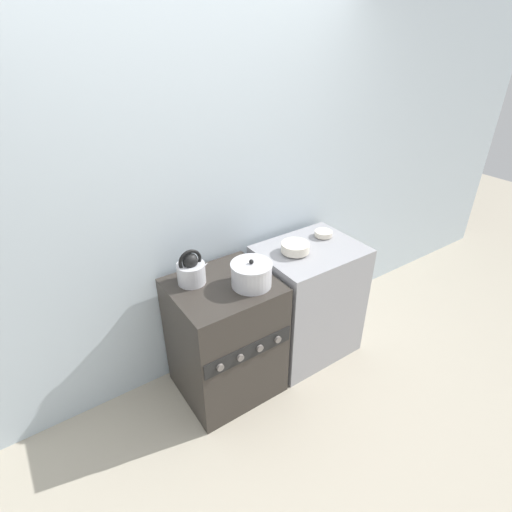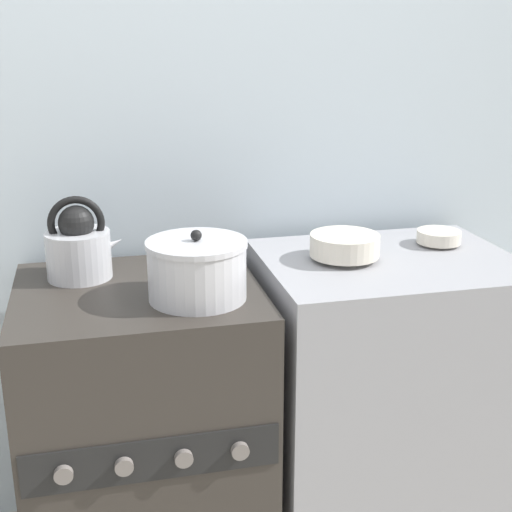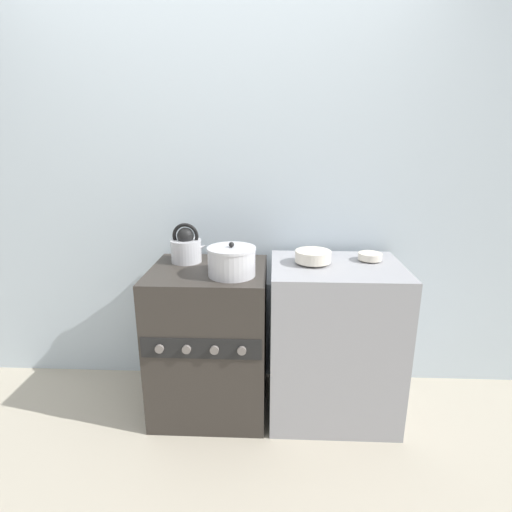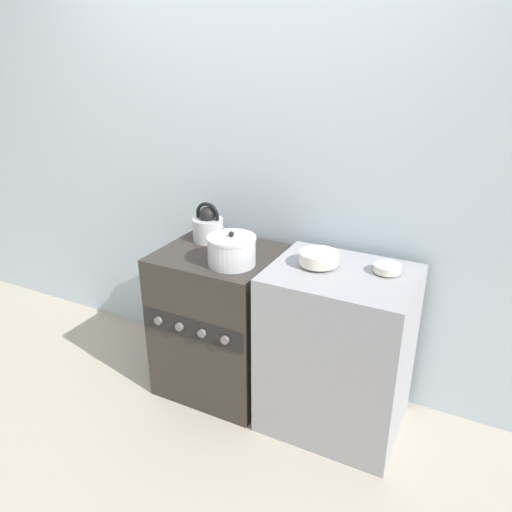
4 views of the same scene
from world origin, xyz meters
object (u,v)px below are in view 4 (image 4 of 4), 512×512
Objects in this scene: cooking_pot at (232,250)px; enamel_bowl at (319,258)px; kettle at (208,226)px; small_ceramic_bowl at (387,268)px; stove at (221,321)px.

enamel_bowl is (0.43, 0.11, 0.00)m from cooking_pot.
kettle is at bearing 141.05° from cooking_pot.
cooking_pot is at bearing -165.68° from enamel_bowl.
enamel_bowl is 1.49× the size of small_ceramic_bowl.
small_ceramic_bowl is at bearing 13.44° from cooking_pot.
small_ceramic_bowl is at bearing -2.84° from kettle.
kettle is 0.37m from cooking_pot.
kettle reaches higher than stove.
cooking_pot is at bearing -35.64° from stove.
small_ceramic_bowl is (0.32, 0.07, -0.02)m from enamel_bowl.
cooking_pot is 1.31× the size of enamel_bowl.
kettle is (-0.14, 0.13, 0.52)m from stove.
enamel_bowl is at bearing 14.32° from cooking_pot.
enamel_bowl is at bearing 0.65° from stove.
stove is at bearing -179.35° from enamel_bowl.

